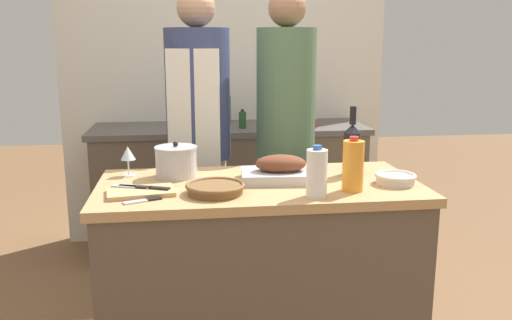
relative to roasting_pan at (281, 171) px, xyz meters
name	(u,v)px	position (x,y,z in m)	size (l,w,h in m)	color
kitchen_island	(259,279)	(-0.10, -0.02, -0.50)	(1.40, 0.68, 0.91)	brown
back_counter	(230,189)	(-0.10, 1.50, -0.49)	(1.93, 0.60, 0.93)	brown
back_wall	(225,73)	(-0.10, 1.85, 0.32)	(2.43, 0.10, 2.55)	silver
roasting_pan	(281,171)	(0.00, 0.00, 0.00)	(0.36, 0.25, 0.12)	#BCBCC1
wicker_basket	(215,188)	(-0.30, -0.17, -0.02)	(0.24, 0.24, 0.04)	brown
cutting_board	(141,192)	(-0.60, -0.14, -0.04)	(0.29, 0.20, 0.02)	tan
stock_pot	(176,162)	(-0.46, 0.13, 0.03)	(0.19, 0.19, 0.16)	#B7B7BC
mixing_bowl	(395,178)	(0.48, -0.12, -0.02)	(0.18, 0.18, 0.05)	beige
juice_jug	(353,166)	(0.26, -0.20, 0.06)	(0.09, 0.09, 0.23)	orange
milk_jug	(317,173)	(0.10, -0.27, 0.05)	(0.08, 0.08, 0.21)	white
wine_bottle_green	(352,148)	(0.34, 0.07, 0.08)	(0.08, 0.08, 0.32)	black
wine_glass_left	(128,154)	(-0.68, 0.18, 0.06)	(0.07, 0.07, 0.14)	silver
knife_chef	(146,187)	(-0.58, -0.11, -0.02)	(0.22, 0.12, 0.01)	#B7B7BC
knife_paring	(144,201)	(-0.58, -0.24, -0.04)	(0.15, 0.08, 0.01)	#B7B7BC
knife_bread	(133,187)	(-0.63, -0.10, -0.02)	(0.17, 0.09, 0.01)	#B7B7BC
stand_mixer	(302,108)	(0.40, 1.40, 0.10)	(0.18, 0.14, 0.31)	#B22323
condiment_bottle_tall	(242,120)	(-0.02, 1.40, 0.03)	(0.05, 0.05, 0.13)	#234C28
condiment_bottle_short	(226,109)	(-0.11, 1.66, 0.07)	(0.07, 0.07, 0.22)	#234C28
person_cook_aproned	(199,135)	(-0.34, 0.75, 0.04)	(0.36, 0.38, 1.80)	beige
person_cook_guest	(286,132)	(0.16, 0.73, 0.05)	(0.34, 0.34, 1.80)	beige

